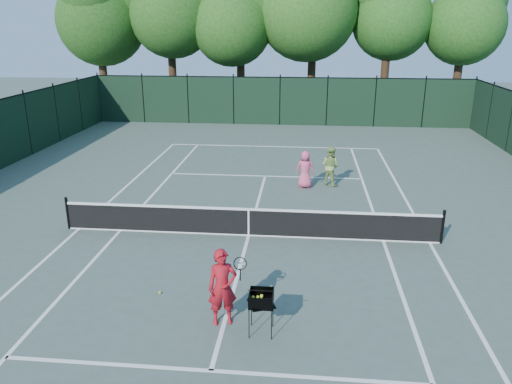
# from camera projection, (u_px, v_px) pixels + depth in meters

# --- Properties ---
(ground) EXTENTS (90.00, 90.00, 0.00)m
(ground) POSITION_uv_depth(u_px,v_px,m) (249.00, 236.00, 15.50)
(ground) COLOR #45544B
(ground) RESTS_ON ground
(sideline_doubles_left) EXTENTS (0.10, 23.77, 0.01)m
(sideline_doubles_left) POSITION_uv_depth(u_px,v_px,m) (79.00, 229.00, 16.00)
(sideline_doubles_left) COLOR white
(sideline_doubles_left) RESTS_ON ground
(sideline_doubles_right) EXTENTS (0.10, 23.77, 0.01)m
(sideline_doubles_right) POSITION_uv_depth(u_px,v_px,m) (430.00, 243.00, 14.99)
(sideline_doubles_right) COLOR white
(sideline_doubles_right) RESTS_ON ground
(sideline_singles_left) EXTENTS (0.10, 23.77, 0.01)m
(sideline_singles_left) POSITION_uv_depth(u_px,v_px,m) (120.00, 230.00, 15.88)
(sideline_singles_left) COLOR white
(sideline_singles_left) RESTS_ON ground
(sideline_singles_right) EXTENTS (0.10, 23.77, 0.01)m
(sideline_singles_right) POSITION_uv_depth(u_px,v_px,m) (383.00, 241.00, 15.11)
(sideline_singles_right) COLOR white
(sideline_singles_right) RESTS_ON ground
(baseline_far) EXTENTS (10.97, 0.10, 0.01)m
(baseline_far) POSITION_uv_depth(u_px,v_px,m) (273.00, 147.00, 26.70)
(baseline_far) COLOR white
(baseline_far) RESTS_ON ground
(service_line_near) EXTENTS (8.23, 0.10, 0.01)m
(service_line_near) POSITION_uv_depth(u_px,v_px,m) (211.00, 371.00, 9.46)
(service_line_near) COLOR white
(service_line_near) RESTS_ON ground
(service_line_far) EXTENTS (8.23, 0.10, 0.01)m
(service_line_far) POSITION_uv_depth(u_px,v_px,m) (265.00, 176.00, 21.53)
(service_line_far) COLOR white
(service_line_far) RESTS_ON ground
(center_service_line) EXTENTS (0.10, 12.80, 0.01)m
(center_service_line) POSITION_uv_depth(u_px,v_px,m) (249.00, 235.00, 15.50)
(center_service_line) COLOR white
(center_service_line) RESTS_ON ground
(tennis_net) EXTENTS (11.69, 0.09, 1.06)m
(tennis_net) POSITION_uv_depth(u_px,v_px,m) (249.00, 221.00, 15.34)
(tennis_net) COLOR black
(tennis_net) RESTS_ON ground
(fence_far) EXTENTS (24.00, 0.05, 3.00)m
(fence_far) POSITION_uv_depth(u_px,v_px,m) (280.00, 102.00, 31.98)
(fence_far) COLOR black
(fence_far) RESTS_ON ground
(tree_2) EXTENTS (6.00, 6.00, 12.40)m
(tree_2) POSITION_uv_depth(u_px,v_px,m) (240.00, 1.00, 33.84)
(tree_2) COLOR black
(tree_2) RESTS_ON ground
(tree_5) EXTENTS (5.80, 5.80, 12.23)m
(tree_5) POSITION_uv_depth(u_px,v_px,m) (467.00, 0.00, 32.74)
(tree_5) COLOR black
(tree_5) RESTS_ON ground
(coach) EXTENTS (0.84, 0.81, 1.74)m
(coach) POSITION_uv_depth(u_px,v_px,m) (223.00, 287.00, 10.73)
(coach) COLOR #AA131E
(coach) RESTS_ON ground
(player_pink) EXTENTS (0.74, 0.48, 1.50)m
(player_pink) POSITION_uv_depth(u_px,v_px,m) (305.00, 169.00, 19.84)
(player_pink) COLOR #DE4E76
(player_pink) RESTS_ON ground
(player_green) EXTENTS (0.98, 0.94, 1.59)m
(player_green) POSITION_uv_depth(u_px,v_px,m) (330.00, 166.00, 20.13)
(player_green) COLOR #8FAF57
(player_green) RESTS_ON ground
(ball_hopper) EXTENTS (0.66, 0.66, 0.97)m
(ball_hopper) POSITION_uv_depth(u_px,v_px,m) (261.00, 299.00, 10.39)
(ball_hopper) COLOR black
(ball_hopper) RESTS_ON ground
(loose_ball_midcourt) EXTENTS (0.07, 0.07, 0.07)m
(loose_ball_midcourt) POSITION_uv_depth(u_px,v_px,m) (160.00, 293.00, 12.15)
(loose_ball_midcourt) COLOR yellow
(loose_ball_midcourt) RESTS_ON ground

